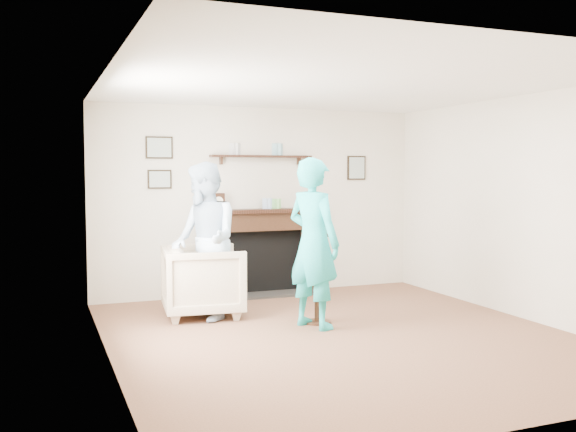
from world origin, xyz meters
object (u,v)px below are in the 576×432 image
Objects in this scene: pedestal_table at (318,260)px; man at (205,319)px; woman at (313,327)px; armchair at (204,316)px.

man is at bearing 149.90° from pedestal_table.
woman is at bearing 45.82° from man.
man is (-0.02, -0.17, 0.00)m from armchair.
armchair is at bearing 143.07° from pedestal_table.
pedestal_table reaches higher than woman.
pedestal_table reaches higher than man.
man is 1.55× the size of pedestal_table.
armchair is 0.17m from man.
man is 0.98× the size of woman.
armchair is 1.51m from pedestal_table.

